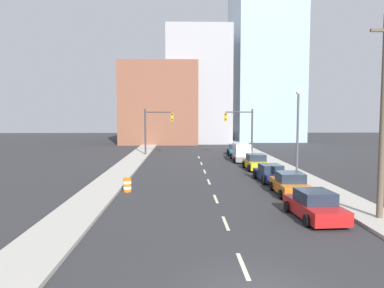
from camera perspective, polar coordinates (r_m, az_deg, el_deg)
sidewalk_left at (r=56.83m, az=-7.26°, el=-0.85°), size 2.62×91.01×0.18m
sidewalk_right at (r=57.41m, az=8.39°, el=-0.81°), size 2.62×91.01×0.18m
lane_stripe_at_2m at (r=14.03m, az=7.76°, el=-17.91°), size 0.16×2.40×0.01m
lane_stripe_at_7m at (r=18.92m, az=5.14°, el=-11.91°), size 0.16×2.40×0.01m
lane_stripe_at_13m at (r=24.08m, az=3.63°, el=-8.33°), size 0.16×2.40×0.01m
lane_stripe_at_19m at (r=30.03m, az=2.57°, el=-5.76°), size 0.16×2.40×0.01m
lane_stripe_at_24m at (r=35.34m, az=1.94°, el=-4.20°), size 0.16×2.40×0.01m
lane_stripe_at_30m at (r=41.10m, az=1.44°, el=-2.98°), size 0.16×2.40×0.01m
lane_stripe_at_36m at (r=47.12m, az=1.05°, el=-2.02°), size 0.16×2.40×0.01m
building_brick_left at (r=72.78m, az=-4.86°, el=6.09°), size 14.00×16.00×14.80m
building_office_center at (r=76.89m, az=0.79°, el=8.53°), size 12.00×20.00×21.53m
building_glass_right at (r=83.33m, az=10.83°, el=12.42°), size 13.00×20.00×33.91m
traffic_signal_left at (r=48.90m, az=-5.91°, el=2.79°), size 3.79×0.35×6.09m
traffic_signal_right at (r=49.45m, az=7.96°, el=2.78°), size 3.79×0.35×6.09m
utility_pole_right_near at (r=20.73m, az=27.13°, el=3.70°), size 1.60×0.32×10.21m
traffic_barrel at (r=26.48m, az=-9.82°, el=-6.17°), size 0.56×0.56×0.95m
street_lamp at (r=33.94m, az=15.82°, el=2.72°), size 0.44×0.44×7.50m
sedan_red at (r=20.49m, az=18.19°, el=-8.94°), size 2.33×4.55×1.46m
sedan_orange at (r=26.01m, az=14.74°, el=-6.00°), size 2.20×4.41×1.49m
sedan_navy at (r=30.80m, az=11.89°, el=-4.41°), size 2.31×4.43×1.35m
sedan_yellow at (r=36.99m, az=9.73°, el=-2.80°), size 2.20×4.39×1.52m
box_truck_gray at (r=43.69m, az=7.55°, el=-1.30°), size 2.37×6.42×2.03m
sedan_teal at (r=50.31m, az=6.58°, el=-0.90°), size 2.19×4.52×1.41m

